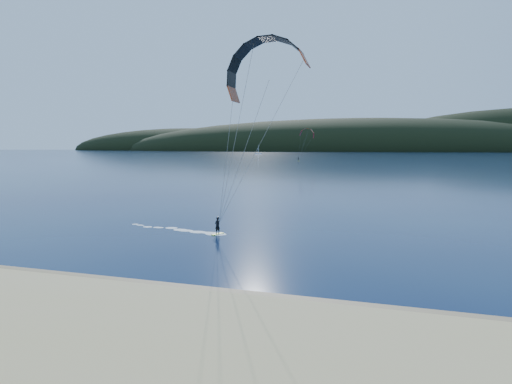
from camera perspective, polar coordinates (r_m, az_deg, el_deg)
ground at (r=19.24m, az=-12.70°, el=-18.08°), size 1800.00×1800.00×0.00m
wet_sand at (r=22.95m, az=-7.05°, el=-13.75°), size 220.00×2.50×0.10m
headland at (r=760.60m, az=16.05°, el=5.38°), size 1200.00×310.00×140.00m
kitesurfer_near at (r=31.66m, az=0.94°, el=13.62°), size 20.02×7.44×15.42m
kitesurfer_far at (r=221.20m, az=6.90°, el=7.55°), size 10.20×8.46×15.96m
sailboat at (r=437.51m, az=0.30°, el=5.28°), size 7.16×4.47×9.98m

